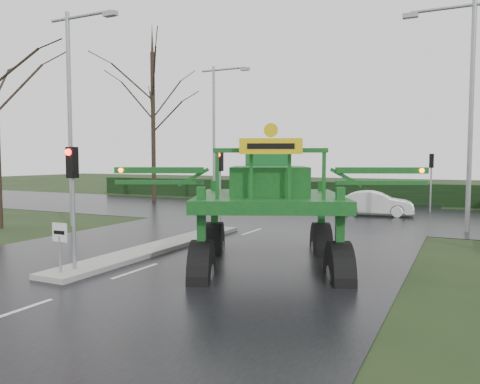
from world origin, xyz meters
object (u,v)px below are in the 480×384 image
at_px(traffic_signal_near, 72,181).
at_px(street_light_left_far, 217,121).
at_px(crop_sprayer, 202,187).
at_px(street_light_right, 464,94).
at_px(traffic_signal_mid, 220,173).
at_px(keep_left_sign, 60,240).
at_px(white_sedan, 375,216).
at_px(traffic_signal_far, 431,169).
at_px(street_light_left_near, 74,99).

bearing_deg(traffic_signal_near, street_light_left_far, 108.17).
bearing_deg(crop_sprayer, street_light_right, 38.09).
distance_m(traffic_signal_mid, street_light_left_far, 14.68).
distance_m(keep_left_sign, white_sedan, 18.77).
bearing_deg(traffic_signal_far, white_sedan, 52.23).
bearing_deg(street_light_left_near, white_sedan, 41.26).
bearing_deg(street_light_left_near, traffic_signal_far, 43.63).
height_order(street_light_left_near, street_light_right, same).
xyz_separation_m(keep_left_sign, street_light_left_far, (-6.89, 21.50, 4.93)).
bearing_deg(keep_left_sign, street_light_left_near, 132.59).
bearing_deg(street_light_right, keep_left_sign, -125.12).
bearing_deg(street_light_left_far, street_light_left_near, -90.00).
height_order(street_light_left_near, street_light_left_far, same).
bearing_deg(street_light_left_far, traffic_signal_near, -71.83).
bearing_deg(traffic_signal_near, white_sedan, 73.78).
bearing_deg(traffic_signal_far, street_light_left_far, 0.03).
bearing_deg(traffic_signal_mid, street_light_right, 25.40).
bearing_deg(traffic_signal_far, traffic_signal_mid, 58.07).
height_order(traffic_signal_mid, street_light_right, street_light_right).
bearing_deg(street_light_right, traffic_signal_mid, -154.60).
distance_m(traffic_signal_near, traffic_signal_far, 22.42).
bearing_deg(street_light_left_near, keep_left_sign, -47.41).
height_order(street_light_left_near, white_sedan, street_light_left_near).
relative_size(traffic_signal_mid, traffic_signal_far, 1.00).
xyz_separation_m(street_light_left_far, white_sedan, (12.00, -3.47, -5.99)).
bearing_deg(street_light_left_far, white_sedan, -16.15).
relative_size(traffic_signal_far, crop_sprayer, 0.41).
height_order(street_light_right, crop_sprayer, street_light_right).
bearing_deg(crop_sprayer, street_light_left_near, 127.92).
xyz_separation_m(traffic_signal_mid, street_light_left_far, (-6.89, 12.51, 3.40)).
distance_m(traffic_signal_mid, street_light_right, 11.05).
distance_m(traffic_signal_far, street_light_left_near, 20.58).
bearing_deg(white_sedan, traffic_signal_far, -45.12).
bearing_deg(street_light_right, traffic_signal_far, 101.95).
distance_m(street_light_right, crop_sprayer, 13.60).
bearing_deg(keep_left_sign, traffic_signal_near, 90.00).
xyz_separation_m(traffic_signal_mid, traffic_signal_far, (7.80, 12.52, 0.00)).
bearing_deg(street_light_right, street_light_left_far, 153.98).
distance_m(street_light_right, white_sedan, 8.70).
relative_size(street_light_left_near, white_sedan, 2.40).
xyz_separation_m(traffic_signal_mid, street_light_left_near, (-6.89, -1.49, 3.40)).
distance_m(traffic_signal_far, white_sedan, 5.11).
bearing_deg(traffic_signal_far, street_light_right, 101.95).
height_order(keep_left_sign, street_light_left_far, street_light_left_far).
distance_m(traffic_signal_far, street_light_left_far, 15.08).
bearing_deg(traffic_signal_near, crop_sprayer, 24.50).
height_order(traffic_signal_far, street_light_left_far, street_light_left_far).
bearing_deg(white_sedan, traffic_signal_near, 156.42).
bearing_deg(street_light_left_far, street_light_right, -26.02).
relative_size(street_light_left_far, crop_sprayer, 1.17).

